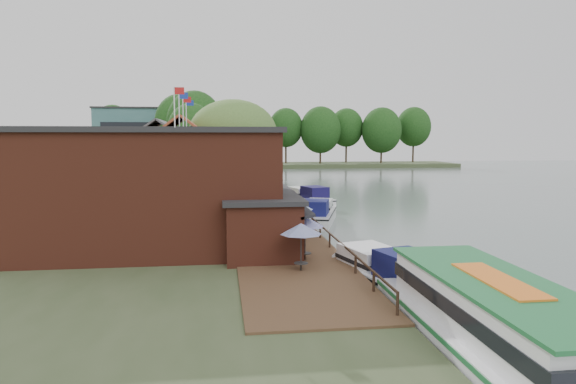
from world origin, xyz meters
name	(u,v)px	position (x,y,z in m)	size (l,w,h in m)	color
ground	(402,255)	(0.00, 0.00, 0.00)	(260.00, 260.00, 0.00)	slate
land_bank	(75,195)	(-30.00, 35.00, 0.50)	(50.00, 140.00, 1.00)	#384728
quay_deck	(267,218)	(-8.00, 10.00, 1.05)	(6.00, 50.00, 0.10)	#47301E
quay_rail	(299,211)	(-5.30, 10.50, 1.50)	(0.20, 49.00, 1.00)	black
pub	(183,189)	(-14.00, -1.00, 4.65)	(20.00, 11.00, 7.30)	maroon
hotel_block	(167,141)	(-22.00, 70.00, 7.15)	(25.40, 12.40, 12.30)	#38666B
cottage_a	(184,166)	(-15.00, 14.00, 5.25)	(8.60, 7.60, 8.50)	black
cottage_b	(162,161)	(-18.00, 24.00, 5.25)	(9.60, 8.60, 8.50)	beige
cottage_c	(203,157)	(-14.00, 33.00, 5.25)	(7.60, 7.60, 8.50)	black
willow	(233,153)	(-10.50, 19.00, 6.21)	(8.60, 8.60, 10.43)	#476B2D
umbrella_0	(301,247)	(-7.85, -7.11, 2.29)	(2.07, 2.07, 2.38)	navy
umbrella_1	(305,238)	(-7.30, -4.96, 2.29)	(2.07, 2.07, 2.38)	navy
umbrella_2	(289,226)	(-7.61, -0.85, 2.29)	(2.31, 2.31, 2.38)	navy
umbrella_3	(296,219)	(-6.80, 1.58, 2.29)	(2.26, 2.26, 2.38)	#1B4095
umbrella_4	(275,213)	(-7.89, 4.69, 2.29)	(2.23, 2.23, 2.38)	navy
umbrella_5	(288,206)	(-6.52, 8.17, 2.29)	(2.29, 2.29, 2.38)	navy
cruiser_0	(386,269)	(-3.67, -7.67, 1.18)	(3.15, 9.75, 2.36)	white
cruiser_1	(318,210)	(-3.10, 13.34, 1.15)	(3.08, 9.52, 2.29)	silver
cruiser_2	(307,195)	(-2.10, 25.08, 1.18)	(3.15, 9.76, 2.36)	white
tour_boat	(508,334)	(-2.95, -17.46, 1.59)	(4.11, 14.61, 3.19)	silver
swan	(454,295)	(-0.81, -9.24, 0.22)	(0.44, 0.44, 0.44)	white
bank_tree_0	(192,144)	(-15.86, 43.37, 6.81)	(6.95, 6.95, 11.63)	#143811
bank_tree_1	(195,135)	(-15.77, 51.90, 8.09)	(8.94, 8.94, 14.18)	#143811
bank_tree_2	(181,135)	(-18.63, 59.55, 8.14)	(8.84, 8.84, 14.28)	#143811
bank_tree_3	(198,143)	(-16.46, 77.21, 6.61)	(6.48, 6.48, 11.21)	#143811
bank_tree_4	(201,137)	(-16.14, 86.19, 7.83)	(7.45, 7.45, 13.66)	#143811
bank_tree_5	(221,141)	(-11.65, 92.74, 7.01)	(8.48, 8.48, 12.01)	#143811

